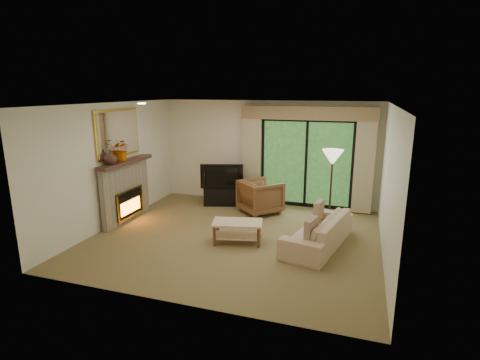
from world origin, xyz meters
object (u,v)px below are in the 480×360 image
(sofa, at_px, (318,231))
(coffee_table, at_px, (237,232))
(armchair, at_px, (260,197))
(media_console, at_px, (222,196))

(sofa, height_order, coffee_table, sofa)
(sofa, bearing_deg, coffee_table, -64.67)
(armchair, height_order, sofa, armchair)
(media_console, relative_size, coffee_table, 0.98)
(armchair, relative_size, coffee_table, 0.94)
(media_console, bearing_deg, armchair, -33.97)
(sofa, distance_m, coffee_table, 1.52)
(media_console, distance_m, coffee_table, 2.47)
(coffee_table, bearing_deg, armchair, 78.51)
(armchair, height_order, coffee_table, armchair)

